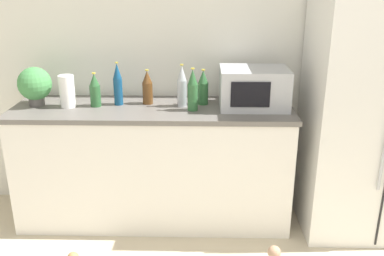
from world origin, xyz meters
TOP-DOWN VIEW (x-y plane):
  - wall_back at (0.00, 2.73)m, footprint 8.00×0.06m
  - back_counter at (-0.51, 2.40)m, footprint 2.02×0.63m
  - refrigerator at (1.06, 2.34)m, footprint 0.91×0.71m
  - potted_plant at (-1.35, 2.42)m, footprint 0.24×0.24m
  - paper_towel_roll at (-1.11, 2.39)m, footprint 0.11×0.11m
  - microwave at (0.22, 2.42)m, footprint 0.48×0.37m
  - back_bottle_0 at (-0.14, 2.48)m, footprint 0.08×0.08m
  - back_bottle_1 at (-0.29, 2.42)m, footprint 0.07×0.07m
  - back_bottle_2 at (-0.55, 2.48)m, footprint 0.08×0.08m
  - back_bottle_3 at (-0.21, 2.33)m, footprint 0.07×0.07m
  - back_bottle_4 at (-0.76, 2.45)m, footprint 0.06×0.06m
  - back_bottle_5 at (-0.92, 2.41)m, footprint 0.08×0.08m

SIDE VIEW (x-z plane):
  - back_counter at x=-0.51m, z-range 0.00..0.90m
  - refrigerator at x=1.06m, z-range 0.00..1.70m
  - paper_towel_roll at x=-1.11m, z-range 0.90..1.13m
  - back_bottle_5 at x=-0.92m, z-range 0.89..1.14m
  - back_bottle_2 at x=-0.55m, z-range 0.89..1.15m
  - back_bottle_0 at x=-0.14m, z-range 0.89..1.15m
  - microwave at x=0.22m, z-range 0.90..1.18m
  - back_bottle_3 at x=-0.21m, z-range 0.89..1.19m
  - back_bottle_1 at x=-0.29m, z-range 0.89..1.20m
  - back_bottle_4 at x=-0.76m, z-range 0.89..1.20m
  - potted_plant at x=-1.35m, z-range 0.91..1.19m
  - wall_back at x=0.00m, z-range 0.00..2.55m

